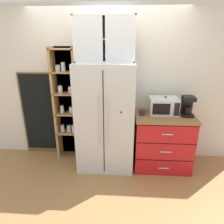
{
  "coord_description": "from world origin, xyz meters",
  "views": [
    {
      "loc": [
        0.29,
        -2.99,
        2.04
      ],
      "look_at": [
        0.1,
        0.02,
        0.94
      ],
      "focal_mm": 32.51,
      "sensor_mm": 36.0,
      "label": 1
    }
  ],
  "objects_px": {
    "bottle_clear": "(164,106)",
    "bottle_green": "(165,106)",
    "coffee_maker": "(187,106)",
    "refrigerator": "(106,117)",
    "chalkboard_menu": "(39,114)",
    "mug_charcoal": "(142,112)",
    "microwave": "(164,106)"
  },
  "relations": [
    {
      "from": "mug_charcoal",
      "to": "bottle_green",
      "type": "bearing_deg",
      "value": 11.92
    },
    {
      "from": "chalkboard_menu",
      "to": "bottle_clear",
      "type": "bearing_deg",
      "value": -5.58
    },
    {
      "from": "bottle_clear",
      "to": "chalkboard_menu",
      "type": "height_order",
      "value": "chalkboard_menu"
    },
    {
      "from": "microwave",
      "to": "bottle_clear",
      "type": "bearing_deg",
      "value": 55.89
    },
    {
      "from": "mug_charcoal",
      "to": "bottle_clear",
      "type": "bearing_deg",
      "value": 17.82
    },
    {
      "from": "bottle_clear",
      "to": "bottle_green",
      "type": "distance_m",
      "value": 0.04
    },
    {
      "from": "microwave",
      "to": "mug_charcoal",
      "type": "distance_m",
      "value": 0.36
    },
    {
      "from": "bottle_clear",
      "to": "refrigerator",
      "type": "bearing_deg",
      "value": -174.05
    },
    {
      "from": "chalkboard_menu",
      "to": "refrigerator",
      "type": "bearing_deg",
      "value": -14.0
    },
    {
      "from": "microwave",
      "to": "bottle_clear",
      "type": "xyz_separation_m",
      "value": [
        0.02,
        0.03,
        -0.01
      ]
    },
    {
      "from": "microwave",
      "to": "chalkboard_menu",
      "type": "xyz_separation_m",
      "value": [
        -2.14,
        0.24,
        -0.29
      ]
    },
    {
      "from": "bottle_green",
      "to": "chalkboard_menu",
      "type": "xyz_separation_m",
      "value": [
        -2.16,
        0.25,
        -0.28
      ]
    },
    {
      "from": "microwave",
      "to": "refrigerator",
      "type": "bearing_deg",
      "value": -175.81
    },
    {
      "from": "refrigerator",
      "to": "bottle_clear",
      "type": "distance_m",
      "value": 0.95
    },
    {
      "from": "refrigerator",
      "to": "microwave",
      "type": "height_order",
      "value": "refrigerator"
    },
    {
      "from": "mug_charcoal",
      "to": "chalkboard_menu",
      "type": "xyz_separation_m",
      "value": [
        -1.81,
        0.33,
        -0.2
      ]
    },
    {
      "from": "bottle_green",
      "to": "refrigerator",
      "type": "bearing_deg",
      "value": -176.46
    },
    {
      "from": "mug_charcoal",
      "to": "bottle_clear",
      "type": "xyz_separation_m",
      "value": [
        0.36,
        0.11,
        0.08
      ]
    },
    {
      "from": "bottle_green",
      "to": "mug_charcoal",
      "type": "bearing_deg",
      "value": -168.08
    },
    {
      "from": "microwave",
      "to": "bottle_clear",
      "type": "height_order",
      "value": "bottle_clear"
    },
    {
      "from": "refrigerator",
      "to": "mug_charcoal",
      "type": "xyz_separation_m",
      "value": [
        0.57,
        -0.02,
        0.1
      ]
    },
    {
      "from": "coffee_maker",
      "to": "mug_charcoal",
      "type": "relative_size",
      "value": 2.71
    },
    {
      "from": "bottle_green",
      "to": "chalkboard_menu",
      "type": "relative_size",
      "value": 0.19
    },
    {
      "from": "refrigerator",
      "to": "coffee_maker",
      "type": "height_order",
      "value": "refrigerator"
    },
    {
      "from": "refrigerator",
      "to": "microwave",
      "type": "xyz_separation_m",
      "value": [
        0.91,
        0.07,
        0.18
      ]
    },
    {
      "from": "microwave",
      "to": "coffee_maker",
      "type": "bearing_deg",
      "value": -6.76
    },
    {
      "from": "refrigerator",
      "to": "bottle_green",
      "type": "bearing_deg",
      "value": 3.54
    },
    {
      "from": "coffee_maker",
      "to": "bottle_green",
      "type": "xyz_separation_m",
      "value": [
        -0.33,
        0.03,
        -0.03
      ]
    },
    {
      "from": "refrigerator",
      "to": "chalkboard_menu",
      "type": "bearing_deg",
      "value": 166.0
    },
    {
      "from": "refrigerator",
      "to": "mug_charcoal",
      "type": "height_order",
      "value": "refrigerator"
    },
    {
      "from": "microwave",
      "to": "bottle_green",
      "type": "distance_m",
      "value": 0.02
    },
    {
      "from": "refrigerator",
      "to": "chalkboard_menu",
      "type": "distance_m",
      "value": 1.28
    }
  ]
}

